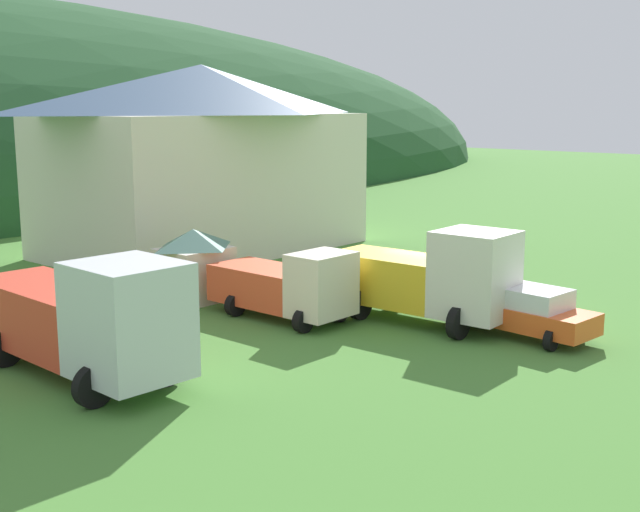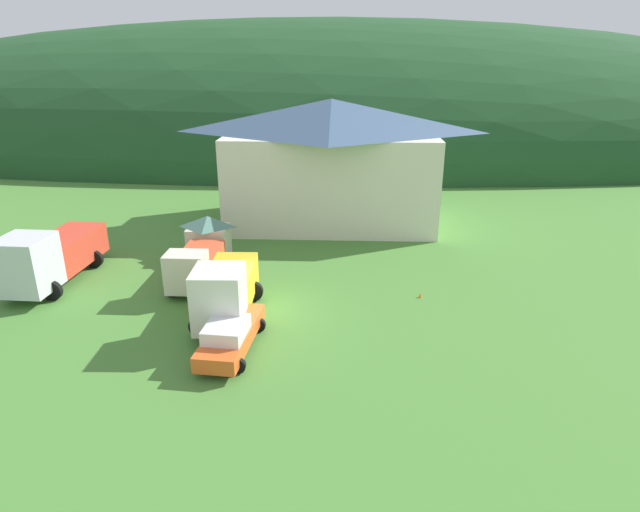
# 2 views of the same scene
# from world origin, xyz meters

# --- Properties ---
(ground_plane) EXTENTS (200.00, 200.00, 0.00)m
(ground_plane) POSITION_xyz_m (0.00, 0.00, 0.00)
(ground_plane) COLOR #477F33
(depot_building) EXTENTS (16.67, 9.86, 9.42)m
(depot_building) POSITION_xyz_m (3.01, 15.72, 4.85)
(depot_building) COLOR silver
(depot_building) RESTS_ON ground
(play_shed_cream) EXTENTS (2.72, 2.30, 2.79)m
(play_shed_cream) POSITION_xyz_m (-4.70, 7.54, 1.44)
(play_shed_cream) COLOR beige
(play_shed_cream) RESTS_ON ground
(tow_truck_silver) EXTENTS (3.47, 8.03, 3.54)m
(tow_truck_silver) POSITION_xyz_m (-12.65, 2.70, 1.75)
(tow_truck_silver) COLOR silver
(tow_truck_silver) RESTS_ON ground
(light_truck_cream) EXTENTS (2.67, 5.46, 2.56)m
(light_truck_cream) POSITION_xyz_m (-4.38, 2.88, 1.24)
(light_truck_cream) COLOR beige
(light_truck_cream) RESTS_ON ground
(heavy_rig_striped) EXTENTS (3.17, 6.68, 3.41)m
(heavy_rig_striped) POSITION_xyz_m (-1.69, -1.33, 1.69)
(heavy_rig_striped) COLOR silver
(heavy_rig_striped) RESTS_ON ground
(service_pickup_orange) EXTENTS (2.57, 5.45, 1.66)m
(service_pickup_orange) POSITION_xyz_m (-0.93, -4.22, 0.83)
(service_pickup_orange) COLOR #EE5B23
(service_pickup_orange) RESTS_ON ground
(traffic_cone_near_pickup) EXTENTS (0.36, 0.36, 0.53)m
(traffic_cone_near_pickup) POSITION_xyz_m (8.31, 1.84, 0.00)
(traffic_cone_near_pickup) COLOR orange
(traffic_cone_near_pickup) RESTS_ON ground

